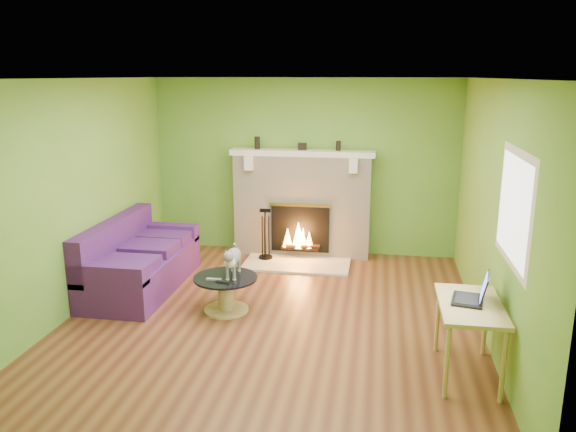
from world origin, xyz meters
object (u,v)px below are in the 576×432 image
Objects in this scene: coffee_table at (226,291)px; cat at (233,260)px; desk at (470,312)px; sofa at (138,262)px.

coffee_table is 0.37m from cat.
coffee_table is at bearing 157.94° from desk.
sofa reaches higher than cat.
coffee_table is at bearing -22.23° from sofa.
sofa is at bearing 156.81° from cat.
coffee_table is 1.21× the size of cat.
cat is at bearing -19.22° from sofa.
coffee_table is at bearing -151.97° from cat.
desk is 1.55× the size of cat.
desk reaches higher than coffee_table.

